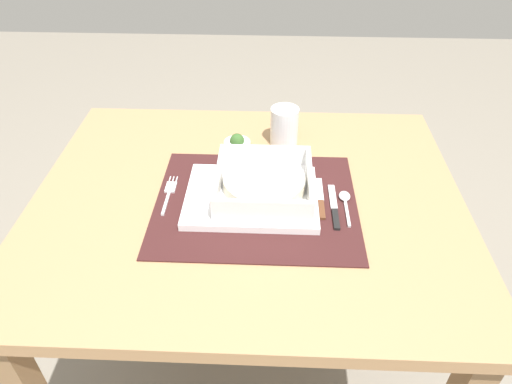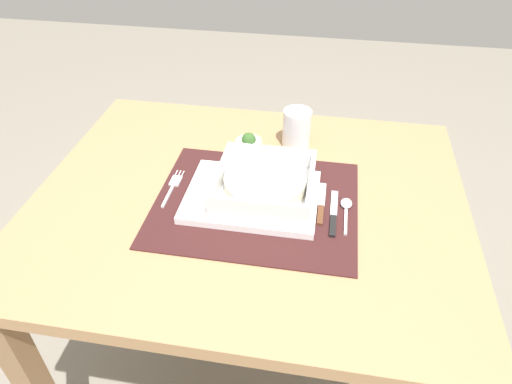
{
  "view_description": "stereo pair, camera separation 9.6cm",
  "coord_description": "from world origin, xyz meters",
  "px_view_note": "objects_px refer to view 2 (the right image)",
  "views": [
    {
      "loc": [
        0.05,
        -0.77,
        1.35
      ],
      "look_at": [
        0.02,
        -0.02,
        0.76
      ],
      "focal_mm": 32.52,
      "sensor_mm": 36.0,
      "label": 1
    },
    {
      "loc": [
        0.15,
        -0.76,
        1.35
      ],
      "look_at": [
        0.02,
        -0.02,
        0.76
      ],
      "focal_mm": 32.52,
      "sensor_mm": 36.0,
      "label": 2
    }
  ],
  "objects_px": {
    "bread_knife": "(321,206)",
    "drinking_glass": "(297,130)",
    "butter_knife": "(333,216)",
    "dining_table": "(249,232)",
    "spoon": "(346,207)",
    "porridge_bowl": "(265,184)",
    "fork": "(174,185)",
    "condiment_saucer": "(249,141)"
  },
  "relations": [
    {
      "from": "butter_knife",
      "to": "bread_knife",
      "type": "distance_m",
      "value": 0.04
    },
    {
      "from": "drinking_glass",
      "to": "butter_knife",
      "type": "bearing_deg",
      "value": -68.47
    },
    {
      "from": "porridge_bowl",
      "to": "drinking_glass",
      "type": "height_order",
      "value": "drinking_glass"
    },
    {
      "from": "spoon",
      "to": "bread_knife",
      "type": "height_order",
      "value": "spoon"
    },
    {
      "from": "condiment_saucer",
      "to": "bread_knife",
      "type": "bearing_deg",
      "value": -48.04
    },
    {
      "from": "dining_table",
      "to": "porridge_bowl",
      "type": "bearing_deg",
      "value": -8.42
    },
    {
      "from": "dining_table",
      "to": "condiment_saucer",
      "type": "xyz_separation_m",
      "value": [
        -0.04,
        0.2,
        0.12
      ]
    },
    {
      "from": "dining_table",
      "to": "fork",
      "type": "xyz_separation_m",
      "value": [
        -0.17,
        0.0,
        0.11
      ]
    },
    {
      "from": "dining_table",
      "to": "spoon",
      "type": "bearing_deg",
      "value": -3.12
    },
    {
      "from": "condiment_saucer",
      "to": "dining_table",
      "type": "bearing_deg",
      "value": -79.6
    },
    {
      "from": "dining_table",
      "to": "spoon",
      "type": "height_order",
      "value": "spoon"
    },
    {
      "from": "dining_table",
      "to": "condiment_saucer",
      "type": "bearing_deg",
      "value": 100.4
    },
    {
      "from": "fork",
      "to": "condiment_saucer",
      "type": "distance_m",
      "value": 0.24
    },
    {
      "from": "fork",
      "to": "condiment_saucer",
      "type": "xyz_separation_m",
      "value": [
        0.13,
        0.2,
        0.0
      ]
    },
    {
      "from": "fork",
      "to": "butter_knife",
      "type": "xyz_separation_m",
      "value": [
        0.35,
        -0.04,
        0.0
      ]
    },
    {
      "from": "dining_table",
      "to": "spoon",
      "type": "distance_m",
      "value": 0.24
    },
    {
      "from": "butter_knife",
      "to": "bread_knife",
      "type": "xyz_separation_m",
      "value": [
        -0.03,
        0.03,
        -0.0
      ]
    },
    {
      "from": "porridge_bowl",
      "to": "condiment_saucer",
      "type": "bearing_deg",
      "value": 109.32
    },
    {
      "from": "bread_knife",
      "to": "butter_knife",
      "type": "bearing_deg",
      "value": -44.2
    },
    {
      "from": "fork",
      "to": "butter_knife",
      "type": "distance_m",
      "value": 0.35
    },
    {
      "from": "butter_knife",
      "to": "bread_knife",
      "type": "relative_size",
      "value": 1.02
    },
    {
      "from": "fork",
      "to": "drinking_glass",
      "type": "bearing_deg",
      "value": 39.8
    },
    {
      "from": "porridge_bowl",
      "to": "bread_knife",
      "type": "xyz_separation_m",
      "value": [
        0.12,
        -0.01,
        -0.03
      ]
    },
    {
      "from": "spoon",
      "to": "butter_knife",
      "type": "relative_size",
      "value": 0.78
    },
    {
      "from": "porridge_bowl",
      "to": "spoon",
      "type": "relative_size",
      "value": 1.84
    },
    {
      "from": "spoon",
      "to": "drinking_glass",
      "type": "bearing_deg",
      "value": 118.62
    },
    {
      "from": "dining_table",
      "to": "drinking_glass",
      "type": "relative_size",
      "value": 9.72
    },
    {
      "from": "dining_table",
      "to": "condiment_saucer",
      "type": "height_order",
      "value": "condiment_saucer"
    },
    {
      "from": "fork",
      "to": "spoon",
      "type": "height_order",
      "value": "spoon"
    },
    {
      "from": "bread_knife",
      "to": "drinking_glass",
      "type": "bearing_deg",
      "value": 111.25
    },
    {
      "from": "bread_knife",
      "to": "drinking_glass",
      "type": "distance_m",
      "value": 0.25
    },
    {
      "from": "butter_knife",
      "to": "condiment_saucer",
      "type": "distance_m",
      "value": 0.33
    },
    {
      "from": "porridge_bowl",
      "to": "spoon",
      "type": "bearing_deg",
      "value": -2.03
    },
    {
      "from": "dining_table",
      "to": "bread_knife",
      "type": "bearing_deg",
      "value": -5.11
    },
    {
      "from": "porridge_bowl",
      "to": "drinking_glass",
      "type": "bearing_deg",
      "value": 78.98
    },
    {
      "from": "bread_knife",
      "to": "condiment_saucer",
      "type": "height_order",
      "value": "condiment_saucer"
    },
    {
      "from": "butter_knife",
      "to": "spoon",
      "type": "bearing_deg",
      "value": 47.32
    },
    {
      "from": "butter_knife",
      "to": "drinking_glass",
      "type": "relative_size",
      "value": 1.45
    },
    {
      "from": "fork",
      "to": "drinking_glass",
      "type": "distance_m",
      "value": 0.33
    },
    {
      "from": "porridge_bowl",
      "to": "butter_knife",
      "type": "relative_size",
      "value": 1.44
    },
    {
      "from": "spoon",
      "to": "dining_table",
      "type": "bearing_deg",
      "value": 176.41
    },
    {
      "from": "dining_table",
      "to": "drinking_glass",
      "type": "distance_m",
      "value": 0.28
    }
  ]
}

